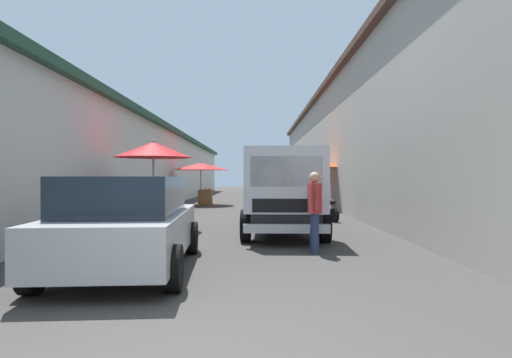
% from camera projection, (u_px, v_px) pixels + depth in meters
% --- Properties ---
extents(ground, '(90.00, 90.00, 0.00)m').
position_uv_depth(ground, '(244.00, 214.00, 16.47)').
color(ground, '#3D3A38').
extents(building_left_whitewash, '(49.80, 7.50, 3.94)m').
position_uv_depth(building_left_whitewash, '(80.00, 165.00, 18.72)').
color(building_left_whitewash, beige).
rests_on(building_left_whitewash, ground).
extents(building_right_concrete, '(49.80, 7.50, 5.92)m').
position_uv_depth(building_right_concrete, '(412.00, 142.00, 18.69)').
color(building_right_concrete, '#A39E93').
rests_on(building_right_concrete, ground).
extents(fruit_stall_mid_lane, '(2.62, 2.62, 2.38)m').
position_uv_depth(fruit_stall_mid_lane, '(312.00, 166.00, 18.57)').
color(fruit_stall_mid_lane, '#9E9EA3').
rests_on(fruit_stall_mid_lane, ground).
extents(fruit_stall_far_right, '(2.84, 2.84, 2.22)m').
position_uv_depth(fruit_stall_far_right, '(201.00, 171.00, 21.51)').
color(fruit_stall_far_right, '#9E9EA3').
rests_on(fruit_stall_far_right, ground).
extents(fruit_stall_near_right, '(2.10, 2.10, 2.47)m').
position_uv_depth(fruit_stall_near_right, '(154.00, 159.00, 11.56)').
color(fruit_stall_near_right, '#9E9EA3').
rests_on(fruit_stall_near_right, ground).
extents(hatchback_car, '(4.01, 2.13, 1.45)m').
position_uv_depth(hatchback_car, '(128.00, 223.00, 6.52)').
color(hatchback_car, '#ADAFB5').
rests_on(hatchback_car, ground).
extents(delivery_truck, '(4.97, 2.09, 2.08)m').
position_uv_depth(delivery_truck, '(284.00, 194.00, 10.02)').
color(delivery_truck, black).
rests_on(delivery_truck, ground).
extents(vendor_by_crates, '(0.62, 0.22, 1.54)m').
position_uv_depth(vendor_by_crates, '(315.00, 207.00, 8.03)').
color(vendor_by_crates, navy).
rests_on(vendor_by_crates, ground).
extents(parked_scooter, '(1.65, 0.64, 1.14)m').
position_uv_depth(parked_scooter, '(326.00, 207.00, 13.97)').
color(parked_scooter, black).
rests_on(parked_scooter, ground).
extents(plastic_stool, '(0.30, 0.30, 0.43)m').
position_uv_depth(plastic_stool, '(163.00, 207.00, 15.67)').
color(plastic_stool, red).
rests_on(plastic_stool, ground).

